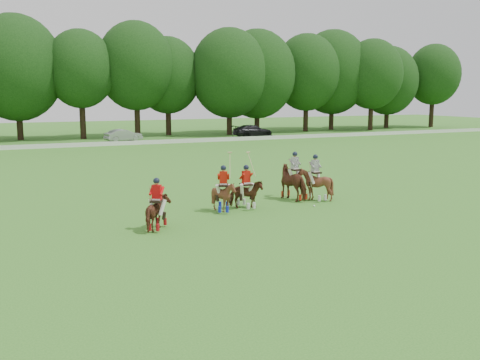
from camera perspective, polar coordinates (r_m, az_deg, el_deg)
name	(u,v)px	position (r m, az deg, el deg)	size (l,w,h in m)	color
ground	(264,232)	(21.13, 2.61, -5.57)	(180.00, 180.00, 0.00)	#307320
tree_line	(83,69)	(67.00, -16.41, 11.28)	(117.98, 14.32, 14.75)	black
boundary_rail	(98,144)	(57.20, -14.90, 3.72)	(120.00, 0.10, 0.44)	white
car_mid	(123,135)	(62.23, -12.34, 4.68)	(1.47, 4.21, 1.39)	#A1A1A6
car_right	(253,131)	(67.50, 1.36, 5.27)	(2.09, 5.14, 1.49)	black
polo_red_a	(157,212)	(21.56, -8.83, -3.34)	(1.49, 1.75, 2.10)	#4E2415
polo_red_b	(246,194)	(25.22, 0.65, -1.45)	(1.40, 1.22, 2.62)	#4E2415
polo_red_c	(224,195)	(24.55, -1.77, -1.66)	(1.56, 1.64, 2.70)	#4E2415
polo_stripe_a	(294,182)	(27.53, 5.83, -0.20)	(1.44, 2.27, 2.46)	#4E2415
polo_stripe_b	(315,184)	(27.40, 7.98, -0.41)	(1.52, 1.66, 2.35)	#4E2415
polo_ball	(314,206)	(25.94, 7.92, -2.76)	(0.09, 0.09, 0.09)	white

